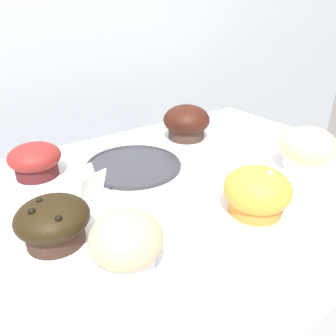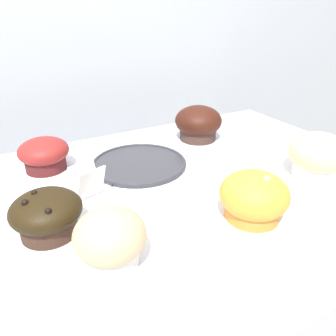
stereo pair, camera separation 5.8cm
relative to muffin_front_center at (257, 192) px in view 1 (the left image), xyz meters
name	(u,v)px [view 1 (the left image)]	position (x,y,z in m)	size (l,w,h in m)	color
wall_back	(55,130)	(-0.10, 0.74, -0.09)	(3.20, 0.10, 1.80)	#B2B7BC
muffin_front_center	(257,192)	(0.00, 0.00, 0.00)	(0.11, 0.11, 0.08)	orange
muffin_back_left	(126,243)	(-0.23, 0.01, 0.00)	(0.09, 0.09, 0.08)	silver
muffin_back_right	(186,123)	(0.11, 0.33, 0.00)	(0.12, 0.12, 0.08)	#3C2922
muffin_front_left	(307,149)	(0.21, 0.05, 0.01)	(0.11, 0.11, 0.09)	silver
muffin_front_right	(53,221)	(-0.29, 0.11, 0.00)	(0.10, 0.10, 0.07)	#38241A
muffin_back_center	(35,160)	(-0.26, 0.34, 0.00)	(0.10, 0.10, 0.07)	#49191A
serving_plate	(133,165)	(-0.08, 0.26, -0.03)	(0.20, 0.20, 0.01)	#2D2D33
price_card	(88,186)	(-0.21, 0.18, 0.00)	(0.06, 0.05, 0.06)	white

